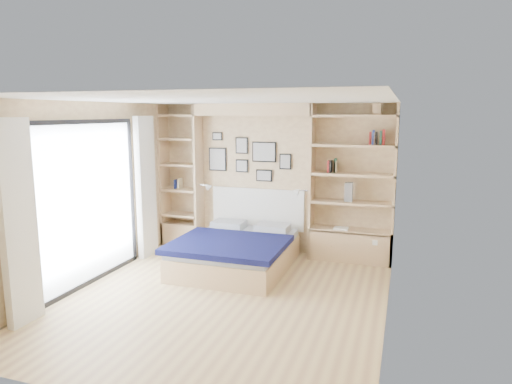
% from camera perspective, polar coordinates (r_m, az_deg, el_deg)
% --- Properties ---
extents(ground, '(4.50, 4.50, 0.00)m').
position_cam_1_polar(ground, '(6.00, -4.09, -13.19)').
color(ground, '#D2B67A').
rests_on(ground, ground).
extents(room_shell, '(4.50, 4.50, 4.50)m').
position_cam_1_polar(room_shell, '(7.19, -2.44, -0.32)').
color(room_shell, '#D9BF8A').
rests_on(room_shell, ground).
extents(bed, '(1.64, 2.06, 1.07)m').
position_cam_1_polar(bed, '(7.05, -2.42, -7.32)').
color(bed, '#D8B482').
rests_on(bed, ground).
extents(photo_gallery, '(1.48, 0.02, 0.82)m').
position_cam_1_polar(photo_gallery, '(7.80, -1.10, 4.39)').
color(photo_gallery, black).
rests_on(photo_gallery, ground).
extents(reading_lamps, '(1.92, 0.12, 0.15)m').
position_cam_1_polar(reading_lamps, '(7.60, -0.57, 0.42)').
color(reading_lamps, silver).
rests_on(reading_lamps, ground).
extents(shelf_decor, '(3.55, 0.23, 2.03)m').
position_cam_1_polar(shelf_decor, '(7.25, 11.23, 4.77)').
color(shelf_decor, '#A51E1E').
rests_on(shelf_decor, ground).
extents(deck, '(3.20, 4.00, 0.05)m').
position_cam_1_polar(deck, '(8.01, -28.94, -8.44)').
color(deck, '#736755').
rests_on(deck, ground).
extents(deck_chair, '(0.79, 0.99, 0.87)m').
position_cam_1_polar(deck_chair, '(7.57, -22.09, -5.66)').
color(deck_chair, tan).
rests_on(deck_chair, ground).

